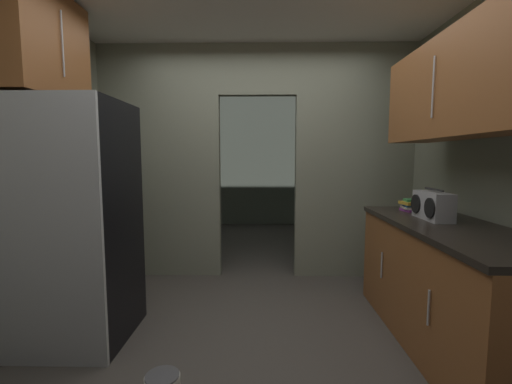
{
  "coord_description": "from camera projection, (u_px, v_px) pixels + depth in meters",
  "views": [
    {
      "loc": [
        0.07,
        -2.39,
        1.36
      ],
      "look_at": [
        0.01,
        0.85,
        1.03
      ],
      "focal_mm": 24.03,
      "sensor_mm": 36.0,
      "label": 1
    }
  ],
  "objects": [
    {
      "name": "ground",
      "position": [
        253.0,
        343.0,
        2.52
      ],
      "size": [
        20.0,
        20.0,
        0.0
      ],
      "primitive_type": "plane",
      "color": "#47423D"
    },
    {
      "name": "kitchen_partition",
      "position": [
        256.0,
        157.0,
        3.87
      ],
      "size": [
        3.5,
        0.12,
        2.6
      ],
      "color": "gray",
      "rests_on": "ground"
    },
    {
      "name": "adjoining_room_shell",
      "position": [
        259.0,
        161.0,
        5.95
      ],
      "size": [
        3.5,
        3.11,
        2.6
      ],
      "color": "gray",
      "rests_on": "ground"
    },
    {
      "name": "refrigerator",
      "position": [
        73.0,
        223.0,
        2.52
      ],
      "size": [
        0.78,
        0.78,
        1.77
      ],
      "color": "black",
      "rests_on": "ground"
    },
    {
      "name": "lower_cabinet_run",
      "position": [
        449.0,
        286.0,
        2.45
      ],
      "size": [
        0.69,
        1.85,
        0.89
      ],
      "color": "brown",
      "rests_on": "ground"
    },
    {
      "name": "upper_cabinet_counterside",
      "position": [
        460.0,
        87.0,
        2.31
      ],
      "size": [
        0.36,
        1.66,
        0.69
      ],
      "color": "brown"
    },
    {
      "name": "upper_cabinet_fridgeside",
      "position": [
        38.0,
        44.0,
        2.49
      ],
      "size": [
        0.36,
        0.85,
        0.78
      ],
      "color": "brown"
    },
    {
      "name": "boombox",
      "position": [
        433.0,
        206.0,
        2.61
      ],
      "size": [
        0.16,
        0.38,
        0.24
      ],
      "color": "#B2B2B7",
      "rests_on": "lower_cabinet_run"
    },
    {
      "name": "book_stack",
      "position": [
        410.0,
        206.0,
        3.02
      ],
      "size": [
        0.15,
        0.17,
        0.11
      ],
      "color": "#8C3893",
      "rests_on": "lower_cabinet_run"
    }
  ]
}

